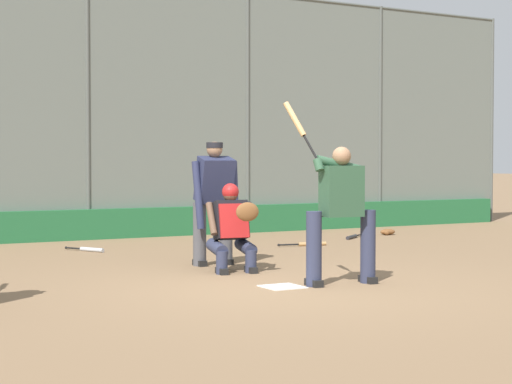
% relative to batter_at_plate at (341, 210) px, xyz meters
% --- Properties ---
extents(ground_plane, '(160.00, 160.00, 0.00)m').
position_rel_batter_at_plate_xyz_m(ground_plane, '(0.70, -0.14, -0.87)').
color(ground_plane, '#846647').
extents(home_plate_marker, '(0.43, 0.43, 0.01)m').
position_rel_batter_at_plate_xyz_m(home_plate_marker, '(0.70, -0.14, -0.87)').
color(home_plate_marker, white).
rests_on(home_plate_marker, ground_plane).
extents(backstop_fence, '(20.22, 0.08, 4.88)m').
position_rel_batter_at_plate_xyz_m(backstop_fence, '(0.70, -7.15, 1.66)').
color(backstop_fence, '#515651').
rests_on(backstop_fence, ground_plane).
extents(padding_wall, '(19.73, 0.18, 0.56)m').
position_rel_batter_at_plate_xyz_m(padding_wall, '(0.70, -7.05, -0.59)').
color(padding_wall, '#236638').
rests_on(padding_wall, ground_plane).
extents(bleachers_beyond, '(14.10, 3.05, 1.80)m').
position_rel_batter_at_plate_xyz_m(bleachers_beyond, '(-2.23, -10.01, -0.28)').
color(bleachers_beyond, slate).
rests_on(bleachers_beyond, ground_plane).
extents(batter_at_plate, '(0.98, 0.66, 2.13)m').
position_rel_batter_at_plate_xyz_m(batter_at_plate, '(0.00, 0.00, 0.00)').
color(batter_at_plate, '#2D334C').
rests_on(batter_at_plate, ground_plane).
extents(catcher_behind_plate, '(0.63, 0.76, 1.15)m').
position_rel_batter_at_plate_xyz_m(catcher_behind_plate, '(0.57, -1.62, -0.28)').
color(catcher_behind_plate, '#2D334C').
rests_on(catcher_behind_plate, ground_plane).
extents(umpire_home, '(0.69, 0.43, 1.70)m').
position_rel_batter_at_plate_xyz_m(umpire_home, '(0.46, -2.38, 0.04)').
color(umpire_home, '#4C4C51').
rests_on(umpire_home, ground_plane).
extents(spare_bat_near_backstop, '(0.43, 0.76, 0.07)m').
position_rel_batter_at_plate_xyz_m(spare_bat_near_backstop, '(1.39, -5.01, -0.84)').
color(spare_bat_near_backstop, black).
rests_on(spare_bat_near_backstop, ground_plane).
extents(spare_bat_by_padding, '(0.88, 0.21, 0.07)m').
position_rel_batter_at_plate_xyz_m(spare_bat_by_padding, '(-2.17, -4.08, -0.84)').
color(spare_bat_by_padding, black).
rests_on(spare_bat_by_padding, ground_plane).
extents(spare_bat_first_base_side, '(0.75, 0.60, 0.07)m').
position_rel_batter_at_plate_xyz_m(spare_bat_first_base_side, '(-3.67, -4.90, -0.84)').
color(spare_bat_first_base_side, black).
rests_on(spare_bat_first_base_side, ground_plane).
extents(fielding_glove_on_dirt, '(0.32, 0.25, 0.12)m').
position_rel_batter_at_plate_xyz_m(fielding_glove_on_dirt, '(-4.74, -5.23, -0.81)').
color(fielding_glove_on_dirt, brown).
rests_on(fielding_glove_on_dirt, ground_plane).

